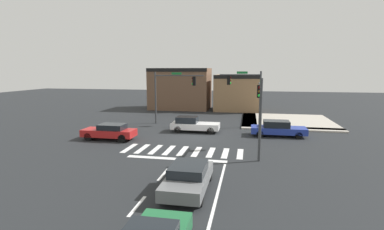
{
  "coord_description": "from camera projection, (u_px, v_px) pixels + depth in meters",
  "views": [
    {
      "loc": [
        4.63,
        -24.91,
        5.85
      ],
      "look_at": [
        -0.18,
        0.05,
        1.97
      ],
      "focal_mm": 27.57,
      "sensor_mm": 36.0,
      "label": 1
    }
  ],
  "objects": [
    {
      "name": "car_red",
      "position": [
        110.0,
        132.0,
        24.95
      ],
      "size": [
        4.46,
        1.71,
        1.35
      ],
      "rotation": [
        0.0,
        0.0,
        3.14
      ],
      "color": "red",
      "rests_on": "ground_plane"
    },
    {
      "name": "car_blue",
      "position": [
        278.0,
        128.0,
        26.31
      ],
      "size": [
        4.79,
        1.79,
        1.4
      ],
      "color": "#23389E",
      "rests_on": "ground_plane"
    },
    {
      "name": "car_gray",
      "position": [
        188.0,
        177.0,
        14.37
      ],
      "size": [
        1.9,
        4.48,
        1.31
      ],
      "rotation": [
        0.0,
        0.0,
        1.57
      ],
      "color": "slate",
      "rests_on": "ground_plane"
    },
    {
      "name": "lane_markings",
      "position": [
        166.0,
        200.0,
        13.36
      ],
      "size": [
        6.8,
        24.25,
        0.01
      ],
      "color": "white",
      "rests_on": "ground_plane"
    },
    {
      "name": "curb_corner_northeast",
      "position": [
        282.0,
        121.0,
        33.47
      ],
      "size": [
        10.0,
        10.6,
        0.15
      ],
      "color": "#B2AA9E",
      "rests_on": "ground_plane"
    },
    {
      "name": "car_white",
      "position": [
        193.0,
        124.0,
        28.16
      ],
      "size": [
        4.56,
        1.77,
        1.45
      ],
      "color": "white",
      "rests_on": "ground_plane"
    },
    {
      "name": "storefront_row",
      "position": [
        200.0,
        90.0,
        44.2
      ],
      "size": [
        16.2,
        5.87,
        6.14
      ],
      "color": "brown",
      "rests_on": "ground_plane"
    },
    {
      "name": "traffic_signal_northeast",
      "position": [
        246.0,
        88.0,
        30.39
      ],
      "size": [
        4.28,
        0.32,
        5.76
      ],
      "rotation": [
        0.0,
        0.0,
        3.14
      ],
      "color": "#383A3D",
      "rests_on": "ground_plane"
    },
    {
      "name": "ground_plane",
      "position": [
        194.0,
        137.0,
        25.93
      ],
      "size": [
        120.0,
        120.0,
        0.0
      ],
      "primitive_type": "plane",
      "color": "#232628"
    },
    {
      "name": "traffic_signal_southeast",
      "position": [
        260.0,
        103.0,
        20.17
      ],
      "size": [
        0.32,
        4.36,
        5.36
      ],
      "rotation": [
        0.0,
        0.0,
        1.57
      ],
      "color": "#383A3D",
      "rests_on": "ground_plane"
    },
    {
      "name": "bike_detector_marking",
      "position": [
        196.0,
        175.0,
        16.62
      ],
      "size": [
        0.97,
        0.97,
        0.01
      ],
      "color": "yellow",
      "rests_on": "ground_plane"
    },
    {
      "name": "traffic_signal_northwest",
      "position": [
        173.0,
        88.0,
        31.79
      ],
      "size": [
        5.41,
        0.32,
        5.65
      ],
      "color": "#383A3D",
      "rests_on": "ground_plane"
    },
    {
      "name": "crosswalk_near",
      "position": [
        183.0,
        151.0,
        21.56
      ],
      "size": [
        8.73,
        2.65,
        0.01
      ],
      "color": "silver",
      "rests_on": "ground_plane"
    }
  ]
}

